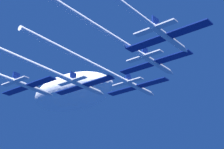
{
  "coord_description": "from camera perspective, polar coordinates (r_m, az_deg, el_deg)",
  "views": [
    {
      "loc": [
        46.25,
        -69.37,
        -32.25
      ],
      "look_at": [
        0.03,
        -11.02,
        0.09
      ],
      "focal_mm": 61.8,
      "sensor_mm": 36.0,
      "label": 1
    }
  ],
  "objects": [
    {
      "name": "cloud_wispy",
      "position": [
        124.18,
        -5.83,
        -2.67
      ],
      "size": [
        30.72,
        16.9,
        10.75
      ],
      "primitive_type": "ellipsoid",
      "color": "white"
    },
    {
      "name": "jet_right_wing",
      "position": [
        70.09,
        1.88,
        4.51
      ],
      "size": [
        16.05,
        41.97,
        2.66
      ],
      "color": "silver"
    },
    {
      "name": "jet_lead",
      "position": [
        82.15,
        -0.29,
        0.18
      ],
      "size": [
        16.05,
        41.87,
        2.66
      ],
      "color": "silver"
    },
    {
      "name": "jet_left_wing",
      "position": [
        78.35,
        -10.74,
        1.18
      ],
      "size": [
        16.05,
        49.19,
        2.66
      ],
      "color": "silver"
    },
    {
      "name": "jet_right_outer",
      "position": [
        59.16,
        2.95,
        9.4
      ],
      "size": [
        16.05,
        42.26,
        2.66
      ],
      "color": "silver"
    }
  ]
}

